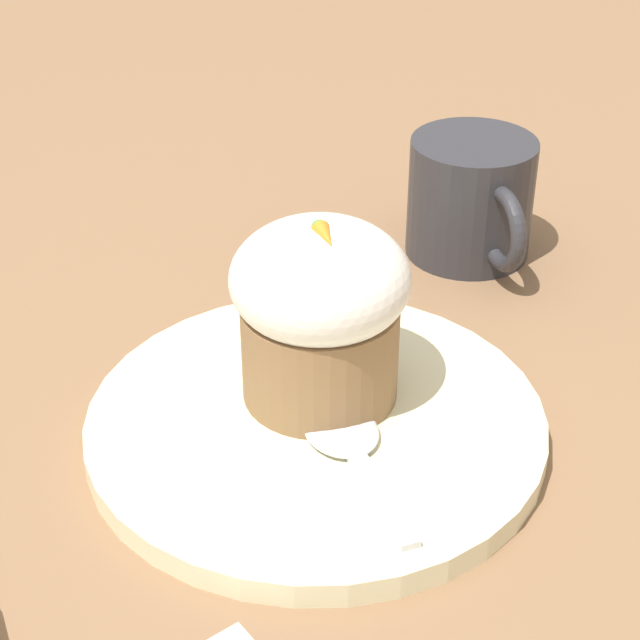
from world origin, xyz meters
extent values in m
plane|color=#846042|center=(0.00, 0.00, 0.00)|extent=(4.00, 4.00, 0.00)
cylinder|color=beige|center=(0.00, 0.00, 0.01)|extent=(0.25, 0.25, 0.01)
cylinder|color=olive|center=(-0.02, 0.01, 0.04)|extent=(0.08, 0.08, 0.06)
ellipsoid|color=white|center=(-0.02, 0.01, 0.09)|extent=(0.09, 0.09, 0.06)
cone|color=orange|center=(-0.01, 0.01, 0.12)|extent=(0.02, 0.01, 0.01)
sphere|color=green|center=(-0.02, 0.01, 0.12)|extent=(0.01, 0.01, 0.01)
cube|color=silver|center=(0.07, 0.01, 0.02)|extent=(0.07, 0.01, 0.00)
ellipsoid|color=silver|center=(0.02, 0.01, 0.02)|extent=(0.05, 0.04, 0.01)
cylinder|color=#2D2D33|center=(-0.16, 0.16, 0.04)|extent=(0.09, 0.09, 0.08)
torus|color=#2D2D33|center=(-0.11, 0.16, 0.04)|extent=(0.06, 0.01, 0.06)
camera|label=1|loc=(0.43, -0.14, 0.37)|focal=60.00mm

